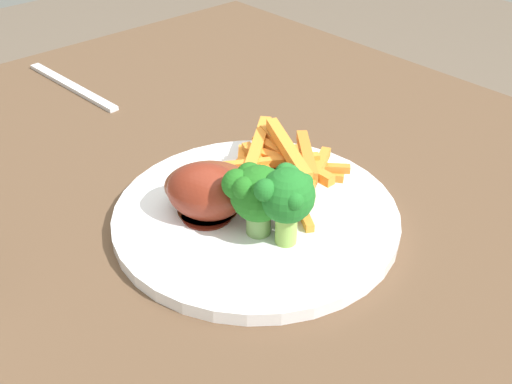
{
  "coord_description": "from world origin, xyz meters",
  "views": [
    {
      "loc": [
        -0.35,
        0.31,
        1.04
      ],
      "look_at": [
        -0.02,
        0.01,
        0.74
      ],
      "focal_mm": 42.87,
      "sensor_mm": 36.0,
      "label": 1
    }
  ],
  "objects_px": {
    "broccoli_floret_front": "(287,191)",
    "chicken_drumstick_near": "(209,192)",
    "fork": "(69,87)",
    "dining_table": "(251,291)",
    "carrot_fries_pile": "(284,165)",
    "chicken_drumstick_extra": "(213,185)",
    "chicken_drumstick_far": "(211,190)",
    "broccoli_floret_back": "(257,192)",
    "dinner_plate": "(256,216)",
    "broccoli_floret_middle": "(287,196)"
  },
  "relations": [
    {
      "from": "dinner_plate",
      "to": "broccoli_floret_middle",
      "type": "xyz_separation_m",
      "value": [
        -0.05,
        0.01,
        0.05
      ]
    },
    {
      "from": "broccoli_floret_middle",
      "to": "chicken_drumstick_extra",
      "type": "distance_m",
      "value": 0.08
    },
    {
      "from": "broccoli_floret_front",
      "to": "broccoli_floret_middle",
      "type": "relative_size",
      "value": 0.82
    },
    {
      "from": "carrot_fries_pile",
      "to": "fork",
      "type": "relative_size",
      "value": 0.75
    },
    {
      "from": "dinner_plate",
      "to": "dining_table",
      "type": "bearing_deg",
      "value": -32.11
    },
    {
      "from": "dining_table",
      "to": "carrot_fries_pile",
      "type": "distance_m",
      "value": 0.15
    },
    {
      "from": "dining_table",
      "to": "fork",
      "type": "height_order",
      "value": "fork"
    },
    {
      "from": "broccoli_floret_back",
      "to": "chicken_drumstick_extra",
      "type": "height_order",
      "value": "broccoli_floret_back"
    },
    {
      "from": "carrot_fries_pile",
      "to": "chicken_drumstick_near",
      "type": "height_order",
      "value": "chicken_drumstick_near"
    },
    {
      "from": "fork",
      "to": "dining_table",
      "type": "bearing_deg",
      "value": 177.39
    },
    {
      "from": "chicken_drumstick_near",
      "to": "broccoli_floret_back",
      "type": "bearing_deg",
      "value": -162.47
    },
    {
      "from": "broccoli_floret_middle",
      "to": "broccoli_floret_front",
      "type": "bearing_deg",
      "value": -44.99
    },
    {
      "from": "broccoli_floret_front",
      "to": "broccoli_floret_back",
      "type": "relative_size",
      "value": 0.89
    },
    {
      "from": "broccoli_floret_middle",
      "to": "chicken_drumstick_extra",
      "type": "bearing_deg",
      "value": 8.31
    },
    {
      "from": "dining_table",
      "to": "carrot_fries_pile",
      "type": "bearing_deg",
      "value": -100.81
    },
    {
      "from": "dinner_plate",
      "to": "broccoli_floret_front",
      "type": "bearing_deg",
      "value": -171.48
    },
    {
      "from": "carrot_fries_pile",
      "to": "fork",
      "type": "xyz_separation_m",
      "value": [
        0.35,
        0.04,
        -0.03
      ]
    },
    {
      "from": "broccoli_floret_back",
      "to": "chicken_drumstick_extra",
      "type": "bearing_deg",
      "value": 1.82
    },
    {
      "from": "dining_table",
      "to": "chicken_drumstick_near",
      "type": "xyz_separation_m",
      "value": [
        -0.0,
        0.05,
        0.15
      ]
    },
    {
      "from": "fork",
      "to": "chicken_drumstick_extra",
      "type": "bearing_deg",
      "value": 171.27
    },
    {
      "from": "fork",
      "to": "chicken_drumstick_far",
      "type": "bearing_deg",
      "value": 170.4
    },
    {
      "from": "broccoli_floret_middle",
      "to": "fork",
      "type": "height_order",
      "value": "broccoli_floret_middle"
    },
    {
      "from": "chicken_drumstick_near",
      "to": "fork",
      "type": "xyz_separation_m",
      "value": [
        0.35,
        -0.04,
        -0.03
      ]
    },
    {
      "from": "broccoli_floret_front",
      "to": "fork",
      "type": "height_order",
      "value": "broccoli_floret_front"
    },
    {
      "from": "broccoli_floret_back",
      "to": "chicken_drumstick_far",
      "type": "relative_size",
      "value": 0.58
    },
    {
      "from": "broccoli_floret_front",
      "to": "chicken_drumstick_extra",
      "type": "distance_m",
      "value": 0.07
    },
    {
      "from": "chicken_drumstick_far",
      "to": "dinner_plate",
      "type": "bearing_deg",
      "value": -136.32
    },
    {
      "from": "carrot_fries_pile",
      "to": "dining_table",
      "type": "bearing_deg",
      "value": 79.19
    },
    {
      "from": "broccoli_floret_front",
      "to": "broccoli_floret_back",
      "type": "bearing_deg",
      "value": 69.66
    },
    {
      "from": "chicken_drumstick_extra",
      "to": "fork",
      "type": "relative_size",
      "value": 0.59
    },
    {
      "from": "broccoli_floret_back",
      "to": "carrot_fries_pile",
      "type": "height_order",
      "value": "broccoli_floret_back"
    },
    {
      "from": "carrot_fries_pile",
      "to": "chicken_drumstick_near",
      "type": "relative_size",
      "value": 1.19
    },
    {
      "from": "broccoli_floret_back",
      "to": "fork",
      "type": "xyz_separation_m",
      "value": [
        0.39,
        -0.03,
        -0.05
      ]
    },
    {
      "from": "chicken_drumstick_far",
      "to": "broccoli_floret_middle",
      "type": "bearing_deg",
      "value": -167.07
    },
    {
      "from": "broccoli_floret_front",
      "to": "fork",
      "type": "relative_size",
      "value": 0.3
    },
    {
      "from": "broccoli_floret_front",
      "to": "chicken_drumstick_near",
      "type": "xyz_separation_m",
      "value": [
        0.05,
        0.04,
        -0.01
      ]
    },
    {
      "from": "dining_table",
      "to": "chicken_drumstick_far",
      "type": "bearing_deg",
      "value": 83.07
    },
    {
      "from": "dinner_plate",
      "to": "chicken_drumstick_near",
      "type": "height_order",
      "value": "chicken_drumstick_near"
    },
    {
      "from": "dining_table",
      "to": "fork",
      "type": "bearing_deg",
      "value": 0.62
    },
    {
      "from": "broccoli_floret_front",
      "to": "dinner_plate",
      "type": "bearing_deg",
      "value": 8.52
    },
    {
      "from": "carrot_fries_pile",
      "to": "chicken_drumstick_far",
      "type": "height_order",
      "value": "same"
    },
    {
      "from": "dining_table",
      "to": "chicken_drumstick_far",
      "type": "height_order",
      "value": "chicken_drumstick_far"
    },
    {
      "from": "dinner_plate",
      "to": "chicken_drumstick_far",
      "type": "distance_m",
      "value": 0.05
    },
    {
      "from": "carrot_fries_pile",
      "to": "fork",
      "type": "height_order",
      "value": "carrot_fries_pile"
    },
    {
      "from": "dining_table",
      "to": "chicken_drumstick_near",
      "type": "bearing_deg",
      "value": 91.04
    },
    {
      "from": "broccoli_floret_front",
      "to": "carrot_fries_pile",
      "type": "distance_m",
      "value": 0.07
    },
    {
      "from": "chicken_drumstick_extra",
      "to": "broccoli_floret_front",
      "type": "bearing_deg",
      "value": -158.0
    },
    {
      "from": "broccoli_floret_front",
      "to": "chicken_drumstick_near",
      "type": "relative_size",
      "value": 0.47
    },
    {
      "from": "broccoli_floret_front",
      "to": "carrot_fries_pile",
      "type": "relative_size",
      "value": 0.39
    },
    {
      "from": "dinner_plate",
      "to": "broccoli_floret_back",
      "type": "height_order",
      "value": "broccoli_floret_back"
    }
  ]
}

